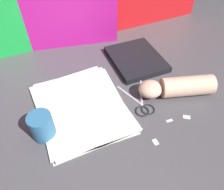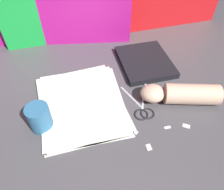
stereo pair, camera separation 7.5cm
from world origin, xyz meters
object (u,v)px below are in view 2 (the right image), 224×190
Objects in this scene: paper_stack at (82,103)px; mug at (40,118)px; book_closed at (145,62)px; hand_forearm at (181,94)px; scissors at (142,107)px.

mug is (-0.14, -0.06, 0.04)m from paper_stack.
mug reaches higher than book_closed.
hand_forearm is at bearing -11.88° from paper_stack.
hand_forearm reaches higher than book_closed.
mug reaches higher than scissors.
hand_forearm is (0.05, -0.24, 0.03)m from book_closed.
book_closed is 0.50m from mug.
mug is (-0.45, -0.23, 0.03)m from book_closed.
paper_stack is 0.22m from scissors.
scissors is (0.21, -0.07, -0.00)m from paper_stack.
hand_forearm is 0.50m from mug.
scissors is 0.35m from mug.
mug is (-0.35, 0.01, 0.04)m from scissors.
paper_stack is 3.99× the size of mug.
book_closed is 0.24m from hand_forearm.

